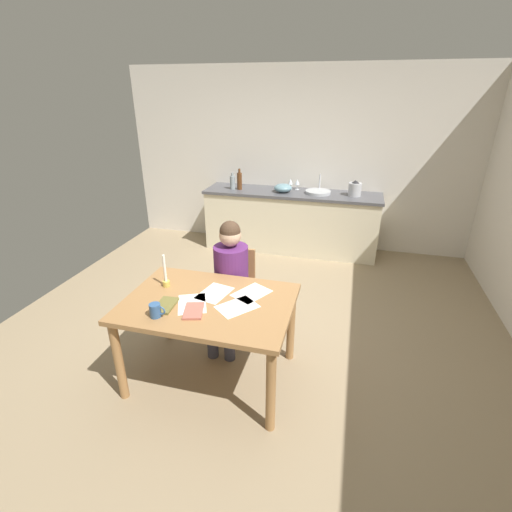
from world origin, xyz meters
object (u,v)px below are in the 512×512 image
Objects in this scene: book_magazine at (194,311)px; wine_glass_near_sink at (297,182)px; book_cookery at (166,305)px; stovetop_kettle at (355,189)px; chair_at_table at (234,288)px; bottle_vinegar at (239,181)px; coffee_mug at (156,310)px; dining_table at (209,312)px; bottle_oil at (233,182)px; mixing_bowl at (283,188)px; sink_unit at (318,192)px; wine_glass_by_kettle at (290,182)px; candlestick at (166,278)px; person_seated at (229,277)px.

book_magazine is 3.28m from wine_glass_near_sink.
book_cookery is 3.37m from stovetop_kettle.
chair_at_table is 3.73× the size of book_cookery.
bottle_vinegar is (-0.58, 3.05, 0.28)m from book_magazine.
coffee_mug is at bearing -98.14° from wine_glass_near_sink.
dining_table is 5.37× the size of bottle_oil.
dining_table is at bearing -90.45° from mixing_bowl.
bottle_vinegar reaches higher than wine_glass_near_sink.
sink_unit is 1.47× the size of bottle_oil.
stovetop_kettle is 0.95m from wine_glass_by_kettle.
stovetop_kettle is (1.32, 3.24, 0.20)m from coffee_mug.
wine_glass_by_kettle is at bearing 16.14° from bottle_vinegar.
book_cookery reaches higher than book_magazine.
candlestick is at bearing -83.62° from bottle_oil.
person_seated reaches higher than dining_table.
bottle_vinegar is at bearing 96.17° from coffee_mug.
coffee_mug is 0.47× the size of mixing_bowl.
bottle_vinegar is 1.98× the size of wine_glass_near_sink.
bottle_oil is at bearing 86.75° from book_magazine.
wine_glass_near_sink is at bearing 69.71° from book_magazine.
bottle_oil is 1.59× the size of wine_glass_by_kettle.
sink_unit reaches higher than coffee_mug.
sink_unit is at bearing 76.20° from chair_at_table.
wine_glass_by_kettle is (0.10, 3.09, 0.36)m from dining_table.
wine_glass_near_sink is at bearing 77.76° from book_cookery.
person_seated is at bearing 91.84° from dining_table.
coffee_mug is 0.27m from book_magazine.
stovetop_kettle is at bearing 67.87° from coffee_mug.
book_cookery is at bearing -83.54° from bottle_vinegar.
book_magazine is 3.30m from stovetop_kettle.
person_seated is at bearing -92.60° from wine_glass_by_kettle.
book_magazine is at bearing -105.32° from dining_table.
person_seated is 0.74m from book_magazine.
coffee_mug is 3.21m from mixing_bowl.
sink_unit is (0.81, 3.24, 0.12)m from coffee_mug.
book_magazine is 3.27m from wine_glass_by_kettle.
candlestick is 0.80× the size of sink_unit.
wine_glass_near_sink reaches higher than chair_at_table.
person_seated reaches higher than wine_glass_by_kettle.
candlestick is 2.75m from bottle_oil.
dining_table is at bearing 25.27° from book_cookery.
person_seated is at bearing -72.77° from bottle_oil.
bottle_oil is (-0.72, 2.31, 0.33)m from person_seated.
sink_unit is at bearing 77.12° from person_seated.
bottle_vinegar is at bearing 104.77° from person_seated.
candlestick is 0.49m from book_magazine.
coffee_mug is (-0.29, -0.30, 0.15)m from dining_table.
stovetop_kettle reaches higher than chair_at_table.
sink_unit is at bearing 5.55° from mixing_bowl.
dining_table is at bearing -88.22° from chair_at_table.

